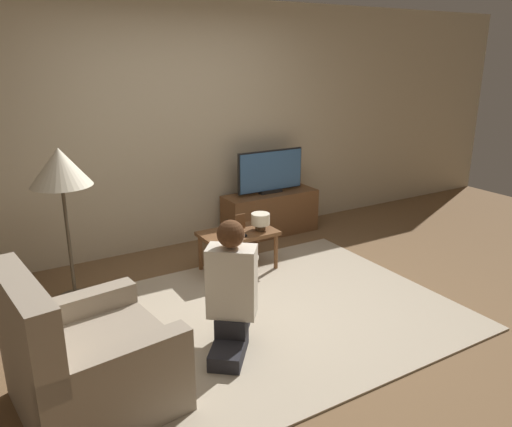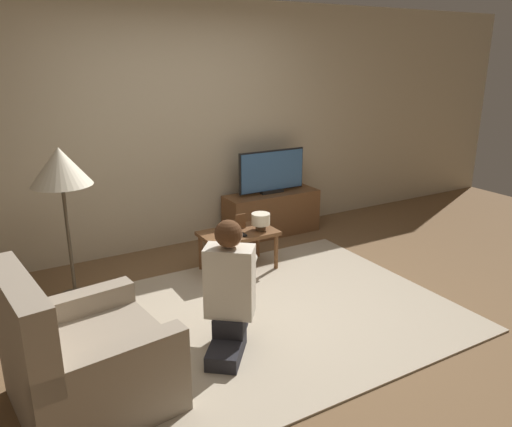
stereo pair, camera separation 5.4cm
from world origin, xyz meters
TOP-DOWN VIEW (x-y plane):
  - ground_plane at (0.00, 0.00)m, footprint 10.00×10.00m
  - wall_back at (0.00, 1.93)m, footprint 10.00×0.06m
  - rug at (0.00, 0.00)m, footprint 2.89×2.30m
  - tv_stand at (1.03, 1.65)m, footprint 1.14×0.37m
  - tv at (1.03, 1.66)m, footprint 0.84×0.08m
  - coffee_table at (0.20, 0.92)m, footprint 0.73×0.44m
  - floor_lamp at (-1.32, 1.11)m, footprint 0.49×0.49m
  - armchair at (-1.54, -0.38)m, footprint 0.95×0.98m
  - person_kneeling at (-0.51, -0.26)m, footprint 0.67×0.75m
  - picture_frame at (0.25, 0.98)m, footprint 0.11×0.01m
  - table_lamp at (0.41, 0.84)m, footprint 0.18×0.18m
  - remote at (0.19, 0.83)m, footprint 0.04×0.15m

SIDE VIEW (x-z plane):
  - ground_plane at x=0.00m, z-range 0.00..0.00m
  - rug at x=0.00m, z-range 0.00..0.02m
  - tv_stand at x=1.03m, z-range 0.00..0.50m
  - armchair at x=-1.54m, z-range -0.17..0.75m
  - coffee_table at x=0.20m, z-range 0.15..0.55m
  - remote at x=0.19m, z-range 0.40..0.42m
  - picture_frame at x=0.25m, z-range 0.40..0.55m
  - person_kneeling at x=-0.51m, z-range 0.01..0.97m
  - table_lamp at x=0.41m, z-range 0.42..0.59m
  - tv at x=1.03m, z-range 0.51..1.01m
  - floor_lamp at x=-1.32m, z-range 0.47..1.80m
  - wall_back at x=0.00m, z-range 0.00..2.60m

